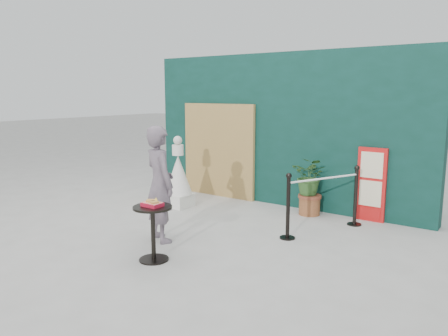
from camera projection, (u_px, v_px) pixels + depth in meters
ground at (177, 246)px, 6.44m from camera, size 60.00×60.00×0.00m
back_wall at (281, 130)px, 8.70m from camera, size 6.00×0.30×3.00m
bamboo_fence at (218, 150)px, 9.42m from camera, size 1.80×0.08×2.00m
woman at (160, 184)px, 6.55m from camera, size 0.75×0.63×1.75m
menu_board at (371, 185)px, 7.59m from camera, size 0.50×0.07×1.30m
statue at (178, 178)px, 8.58m from camera, size 0.55×0.55×1.40m
cafe_table at (153, 225)px, 5.81m from camera, size 0.52×0.52×0.75m
food_basket at (153, 204)px, 5.76m from camera, size 0.26×0.19×0.11m
planter at (310, 181)px, 7.99m from camera, size 0.63×0.55×1.08m
stanchion_barrier at (323, 202)px, 7.03m from camera, size 0.84×1.54×1.03m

